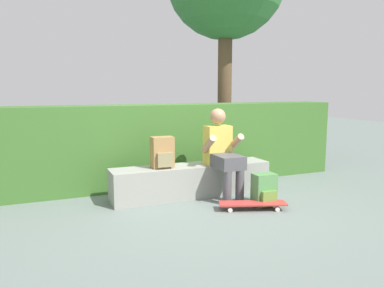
{
  "coord_description": "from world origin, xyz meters",
  "views": [
    {
      "loc": [
        -1.88,
        -4.19,
        1.43
      ],
      "look_at": [
        -0.03,
        0.27,
        0.72
      ],
      "focal_mm": 35.07,
      "sensor_mm": 36.0,
      "label": 1
    }
  ],
  "objects": [
    {
      "name": "ground_plane",
      "position": [
        0.0,
        0.0,
        0.0
      ],
      "size": [
        24.0,
        24.0,
        0.0
      ],
      "primitive_type": "plane",
      "color": "slate"
    },
    {
      "name": "bench_main",
      "position": [
        0.0,
        0.34,
        0.21
      ],
      "size": [
        2.17,
        0.43,
        0.42
      ],
      "color": "gray",
      "rests_on": "ground"
    },
    {
      "name": "person_skater",
      "position": [
        0.35,
        0.13,
        0.63
      ],
      "size": [
        0.49,
        0.62,
        1.17
      ],
      "color": "gold",
      "rests_on": "ground"
    },
    {
      "name": "skateboard_near_person",
      "position": [
        0.44,
        -0.49,
        0.07
      ],
      "size": [
        0.82,
        0.46,
        0.09
      ],
      "color": "#BC3833",
      "rests_on": "ground"
    },
    {
      "name": "backpack_on_bench",
      "position": [
        -0.41,
        0.33,
        0.62
      ],
      "size": [
        0.28,
        0.23,
        0.4
      ],
      "color": "#A37A47",
      "rests_on": "bench_main"
    },
    {
      "name": "backpack_on_ground",
      "position": [
        0.67,
        -0.4,
        0.19
      ],
      "size": [
        0.28,
        0.23,
        0.4
      ],
      "color": "#51894C",
      "rests_on": "ground"
    },
    {
      "name": "hedge_row",
      "position": [
        0.06,
        1.12,
        0.6
      ],
      "size": [
        5.35,
        0.56,
        1.2
      ],
      "color": "#3B6929",
      "rests_on": "ground"
    }
  ]
}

